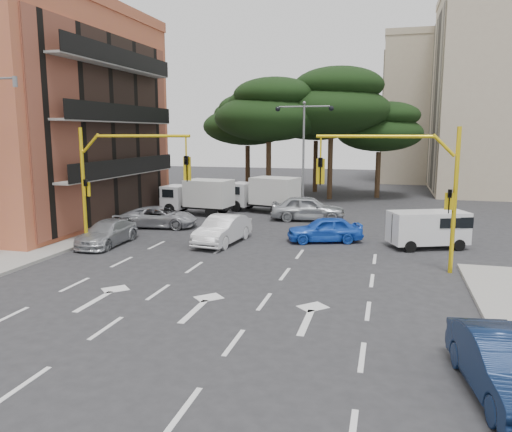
{
  "coord_description": "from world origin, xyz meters",
  "views": [
    {
      "loc": [
        5.97,
        -19.48,
        5.78
      ],
      "look_at": [
        -0.42,
        4.45,
        1.6
      ],
      "focal_mm": 35.0,
      "sensor_mm": 36.0,
      "label": 1
    }
  ],
  "objects_px": {
    "signal_mast_right": "(410,179)",
    "box_truck_a": "(198,197)",
    "box_truck_b": "(263,194)",
    "car_white_hatch": "(223,230)",
    "street_lamp_center": "(304,137)",
    "car_silver_cross_a": "(160,217)",
    "car_silver_wagon": "(107,233)",
    "car_navy_parked": "(506,366)",
    "car_blue_compact": "(325,229)",
    "car_silver_cross_b": "(308,208)",
    "signal_mast_left": "(115,172)",
    "van_white": "(428,229)"
  },
  "relations": [
    {
      "from": "car_silver_wagon",
      "to": "car_navy_parked",
      "type": "xyz_separation_m",
      "value": [
        16.64,
        -11.13,
        0.08
      ]
    },
    {
      "from": "car_silver_cross_b",
      "to": "box_truck_b",
      "type": "bearing_deg",
      "value": 46.52
    },
    {
      "from": "car_silver_wagon",
      "to": "box_truck_a",
      "type": "xyz_separation_m",
      "value": [
        0.95,
        10.29,
        0.62
      ]
    },
    {
      "from": "car_blue_compact",
      "to": "car_silver_cross_b",
      "type": "bearing_deg",
      "value": 178.38
    },
    {
      "from": "car_white_hatch",
      "to": "box_truck_a",
      "type": "distance_m",
      "value": 9.69
    },
    {
      "from": "car_silver_cross_b",
      "to": "street_lamp_center",
      "type": "bearing_deg",
      "value": 8.17
    },
    {
      "from": "car_silver_wagon",
      "to": "car_white_hatch",
      "type": "bearing_deg",
      "value": 16.55
    },
    {
      "from": "car_silver_wagon",
      "to": "car_navy_parked",
      "type": "height_order",
      "value": "car_navy_parked"
    },
    {
      "from": "street_lamp_center",
      "to": "box_truck_b",
      "type": "bearing_deg",
      "value": -169.92
    },
    {
      "from": "car_navy_parked",
      "to": "box_truck_a",
      "type": "xyz_separation_m",
      "value": [
        -15.69,
        21.42,
        0.54
      ]
    },
    {
      "from": "box_truck_a",
      "to": "box_truck_b",
      "type": "distance_m",
      "value": 4.81
    },
    {
      "from": "signal_mast_right",
      "to": "car_white_hatch",
      "type": "height_order",
      "value": "signal_mast_right"
    },
    {
      "from": "signal_mast_right",
      "to": "car_silver_cross_a",
      "type": "bearing_deg",
      "value": 156.9
    },
    {
      "from": "signal_mast_right",
      "to": "street_lamp_center",
      "type": "xyz_separation_m",
      "value": [
        -6.8,
        14.01,
        1.54
      ]
    },
    {
      "from": "signal_mast_right",
      "to": "box_truck_b",
      "type": "distance_m",
      "value": 16.79
    },
    {
      "from": "signal_mast_right",
      "to": "car_navy_parked",
      "type": "bearing_deg",
      "value": -79.78
    },
    {
      "from": "signal_mast_right",
      "to": "signal_mast_left",
      "type": "distance_m",
      "value": 13.61
    },
    {
      "from": "signal_mast_right",
      "to": "van_white",
      "type": "xyz_separation_m",
      "value": [
        1.17,
        4.5,
        -2.94
      ]
    },
    {
      "from": "signal_mast_right",
      "to": "box_truck_a",
      "type": "relative_size",
      "value": 1.18
    },
    {
      "from": "street_lamp_center",
      "to": "car_silver_wagon",
      "type": "bearing_deg",
      "value": -121.48
    },
    {
      "from": "car_silver_cross_a",
      "to": "car_navy_parked",
      "type": "distance_m",
      "value": 22.94
    },
    {
      "from": "street_lamp_center",
      "to": "signal_mast_right",
      "type": "bearing_deg",
      "value": -64.09
    },
    {
      "from": "car_navy_parked",
      "to": "car_silver_cross_a",
      "type": "bearing_deg",
      "value": 125.85
    },
    {
      "from": "signal_mast_right",
      "to": "signal_mast_left",
      "type": "xyz_separation_m",
      "value": [
        -13.61,
        0.0,
        0.0
      ]
    },
    {
      "from": "signal_mast_left",
      "to": "car_silver_cross_a",
      "type": "relative_size",
      "value": 1.31
    },
    {
      "from": "signal_mast_left",
      "to": "street_lamp_center",
      "type": "xyz_separation_m",
      "value": [
        6.8,
        14.01,
        1.54
      ]
    },
    {
      "from": "signal_mast_left",
      "to": "car_navy_parked",
      "type": "bearing_deg",
      "value": -33.4
    },
    {
      "from": "car_silver_cross_b",
      "to": "box_truck_a",
      "type": "xyz_separation_m",
      "value": [
        -7.94,
        0.43,
        0.42
      ]
    },
    {
      "from": "car_silver_cross_a",
      "to": "van_white",
      "type": "xyz_separation_m",
      "value": [
        15.49,
        -1.61,
        0.31
      ]
    },
    {
      "from": "car_blue_compact",
      "to": "car_silver_cross_b",
      "type": "xyz_separation_m",
      "value": [
        -1.9,
        6.21,
        0.15
      ]
    },
    {
      "from": "signal_mast_right",
      "to": "street_lamp_center",
      "type": "distance_m",
      "value": 15.65
    },
    {
      "from": "box_truck_a",
      "to": "car_white_hatch",
      "type": "bearing_deg",
      "value": -143.77
    },
    {
      "from": "car_silver_wagon",
      "to": "box_truck_b",
      "type": "distance_m",
      "value": 13.61
    },
    {
      "from": "signal_mast_right",
      "to": "box_truck_a",
      "type": "distance_m",
      "value": 18.03
    },
    {
      "from": "car_silver_cross_a",
      "to": "car_navy_parked",
      "type": "bearing_deg",
      "value": -142.39
    },
    {
      "from": "car_blue_compact",
      "to": "car_navy_parked",
      "type": "height_order",
      "value": "car_navy_parked"
    },
    {
      "from": "van_white",
      "to": "box_truck_b",
      "type": "height_order",
      "value": "box_truck_b"
    },
    {
      "from": "box_truck_a",
      "to": "box_truck_b",
      "type": "bearing_deg",
      "value": -54.82
    },
    {
      "from": "street_lamp_center",
      "to": "box_truck_b",
      "type": "distance_m",
      "value": 5.03
    },
    {
      "from": "car_silver_cross_a",
      "to": "street_lamp_center",
      "type": "bearing_deg",
      "value": -50.68
    },
    {
      "from": "car_silver_cross_b",
      "to": "car_blue_compact",
      "type": "bearing_deg",
      "value": -170.26
    },
    {
      "from": "van_white",
      "to": "box_truck_b",
      "type": "bearing_deg",
      "value": -152.37
    },
    {
      "from": "car_silver_cross_a",
      "to": "signal_mast_right",
      "type": "bearing_deg",
      "value": -120.25
    },
    {
      "from": "signal_mast_left",
      "to": "box_truck_a",
      "type": "relative_size",
      "value": 1.18
    },
    {
      "from": "car_white_hatch",
      "to": "box_truck_b",
      "type": "height_order",
      "value": "box_truck_b"
    },
    {
      "from": "car_silver_cross_b",
      "to": "box_truck_a",
      "type": "relative_size",
      "value": 0.95
    },
    {
      "from": "signal_mast_left",
      "to": "box_truck_b",
      "type": "height_order",
      "value": "signal_mast_left"
    },
    {
      "from": "box_truck_b",
      "to": "car_white_hatch",
      "type": "bearing_deg",
      "value": -163.07
    },
    {
      "from": "car_silver_cross_a",
      "to": "box_truck_b",
      "type": "xyz_separation_m",
      "value": [
        4.69,
        7.4,
        0.65
      ]
    },
    {
      "from": "car_white_hatch",
      "to": "van_white",
      "type": "xyz_separation_m",
      "value": [
        10.29,
        1.71,
        0.21
      ]
    }
  ]
}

